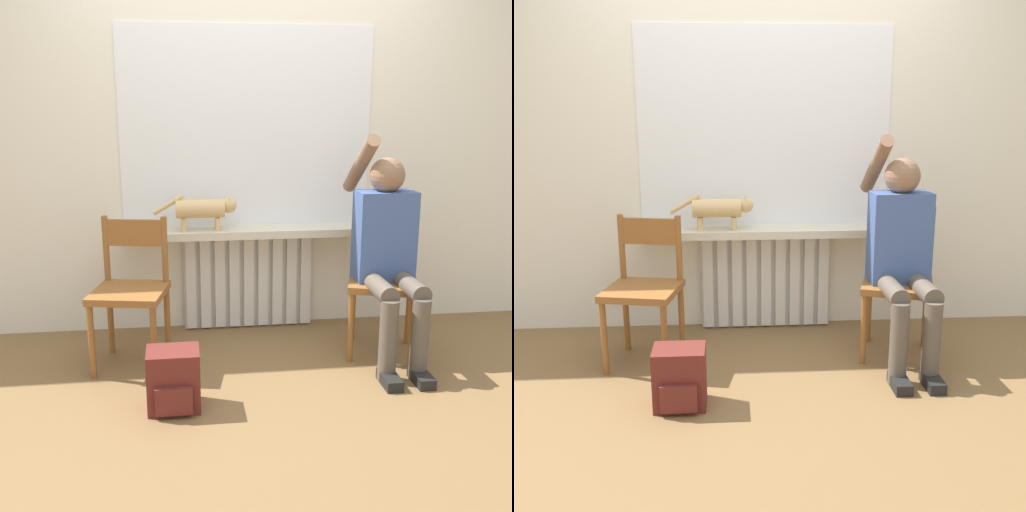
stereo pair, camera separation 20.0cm
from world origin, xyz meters
The scene contains 10 objects.
ground_plane centered at (0.00, 0.00, 0.00)m, with size 12.00×12.00×0.00m, color brown.
wall_with_window centered at (0.00, 1.23, 1.35)m, with size 7.00×0.06×2.70m.
radiator centered at (0.00, 1.15, 0.33)m, with size 0.87×0.08×0.65m.
windowsill centered at (0.00, 1.07, 0.68)m, with size 1.69×0.26×0.05m.
window_glass centered at (0.00, 1.20, 1.33)m, with size 1.62×0.01×1.26m.
chair_left centered at (-0.74, 0.63, 0.46)m, with size 0.47×0.47×0.85m.
chair_right centered at (0.76, 0.63, 0.46)m, with size 0.50×0.50×0.85m.
person centered at (0.75, 0.53, 0.67)m, with size 0.36×0.95×1.32m.
cat centered at (-0.29, 1.03, 0.84)m, with size 0.53×0.12×0.24m.
backpack centered at (-0.50, 0.05, 0.15)m, with size 0.26×0.23×0.31m.
Camera 2 is at (-0.25, -2.73, 1.49)m, focal length 42.00 mm.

